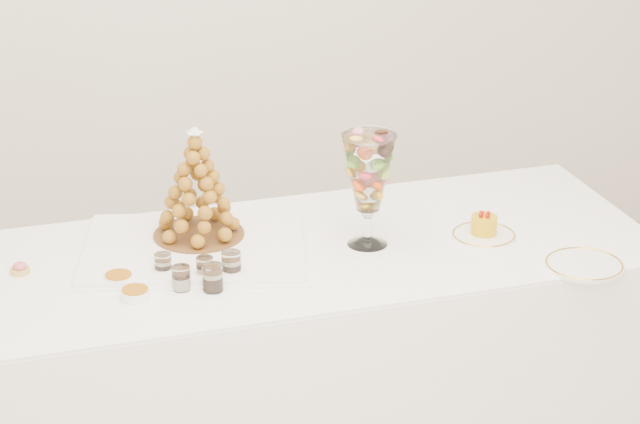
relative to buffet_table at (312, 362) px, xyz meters
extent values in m
cube|color=white|center=(0.00, 0.00, -0.01)|extent=(2.14, 0.97, 0.78)
cube|color=white|center=(0.00, 0.00, 0.39)|extent=(2.12, 0.97, 0.01)
cube|color=white|center=(-0.35, 0.05, 0.41)|extent=(0.73, 0.60, 0.02)
cylinder|color=white|center=(0.17, -0.01, 0.41)|extent=(0.12, 0.12, 0.02)
cylinder|color=white|center=(0.17, -0.01, 0.46)|extent=(0.03, 0.03, 0.08)
sphere|color=white|center=(0.17, -0.01, 0.50)|extent=(0.04, 0.04, 0.04)
cylinder|color=white|center=(0.53, -0.04, 0.40)|extent=(0.20, 0.20, 0.01)
cylinder|color=white|center=(0.75, -0.31, 0.40)|extent=(0.23, 0.23, 0.01)
cylinder|color=tan|center=(-0.86, 0.02, 0.40)|extent=(0.06, 0.06, 0.02)
ellipsoid|color=#C24F56|center=(-0.86, 0.02, 0.42)|extent=(0.04, 0.04, 0.02)
cylinder|color=white|center=(-0.46, -0.08, 0.43)|extent=(0.06, 0.06, 0.07)
cylinder|color=white|center=(-0.34, -0.13, 0.43)|extent=(0.06, 0.06, 0.07)
cylinder|color=white|center=(-0.27, -0.14, 0.43)|extent=(0.06, 0.06, 0.08)
cylinder|color=white|center=(-0.42, -0.18, 0.43)|extent=(0.06, 0.06, 0.07)
cylinder|color=white|center=(-0.33, -0.21, 0.43)|extent=(0.07, 0.07, 0.08)
cylinder|color=white|center=(-0.59, -0.11, 0.41)|extent=(0.08, 0.08, 0.03)
cylinder|color=white|center=(-0.55, -0.21, 0.41)|extent=(0.08, 0.08, 0.03)
cylinder|color=brown|center=(-0.32, 0.12, 0.42)|extent=(0.28, 0.28, 0.01)
cone|color=#935C16|center=(-0.32, 0.12, 0.59)|extent=(0.26, 0.26, 0.33)
sphere|color=white|center=(-0.32, 0.12, 0.75)|extent=(0.03, 0.03, 0.03)
cylinder|color=#D09A09|center=(0.54, -0.04, 0.43)|extent=(0.08, 0.08, 0.06)
sphere|color=#900E05|center=(0.55, -0.03, 0.47)|extent=(0.01, 0.01, 0.01)
sphere|color=#900E05|center=(0.53, -0.02, 0.47)|extent=(0.01, 0.01, 0.01)
sphere|color=#900E05|center=(0.52, -0.04, 0.47)|extent=(0.01, 0.01, 0.01)
sphere|color=#900E05|center=(0.54, -0.05, 0.47)|extent=(0.01, 0.01, 0.01)
camera|label=1|loc=(-0.76, -3.32, 1.97)|focal=70.00mm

